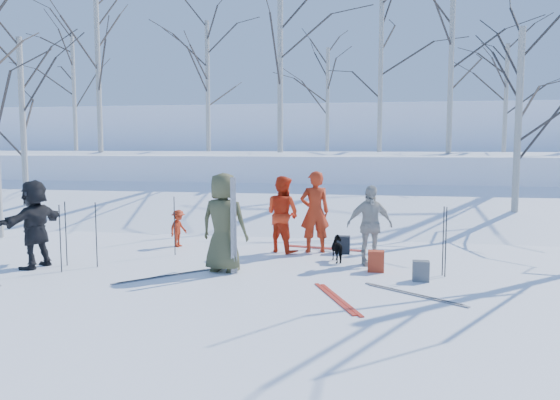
% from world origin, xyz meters
% --- Properties ---
extents(ground, '(120.00, 120.00, 0.00)m').
position_xyz_m(ground, '(0.00, 0.00, 0.00)').
color(ground, white).
rests_on(ground, ground).
extents(snow_ramp, '(70.00, 9.49, 4.12)m').
position_xyz_m(snow_ramp, '(0.00, 7.00, 0.15)').
color(snow_ramp, white).
rests_on(snow_ramp, ground).
extents(snow_plateau, '(70.00, 18.00, 2.20)m').
position_xyz_m(snow_plateau, '(0.00, 17.00, 1.00)').
color(snow_plateau, white).
rests_on(snow_plateau, ground).
extents(far_hill, '(90.00, 30.00, 6.00)m').
position_xyz_m(far_hill, '(0.00, 38.00, 2.00)').
color(far_hill, white).
rests_on(far_hill, ground).
extents(skier_olive_center, '(1.04, 0.76, 1.96)m').
position_xyz_m(skier_olive_center, '(-0.87, 0.08, 0.98)').
color(skier_olive_center, '#444529').
rests_on(skier_olive_center, ground).
extents(skier_red_north, '(0.80, 0.64, 1.90)m').
position_xyz_m(skier_red_north, '(0.67, 2.32, 0.95)').
color(skier_red_north, '#A8280F').
rests_on(skier_red_north, ground).
extents(skier_redor_behind, '(1.09, 1.02, 1.79)m').
position_xyz_m(skier_redor_behind, '(-0.08, 2.23, 0.89)').
color(skier_redor_behind, red).
rests_on(skier_redor_behind, ground).
extents(skier_red_seated, '(0.49, 0.66, 0.91)m').
position_xyz_m(skier_red_seated, '(-2.71, 2.40, 0.46)').
color(skier_red_seated, '#A8280F').
rests_on(skier_red_seated, ground).
extents(skier_cream_east, '(1.06, 0.70, 1.67)m').
position_xyz_m(skier_cream_east, '(1.96, 1.24, 0.84)').
color(skier_cream_east, beige).
rests_on(skier_cream_east, ground).
extents(skier_grey_west, '(0.83, 1.74, 1.81)m').
position_xyz_m(skier_grey_west, '(-4.76, -0.29, 0.90)').
color(skier_grey_west, black).
rests_on(skier_grey_west, ground).
extents(dog, '(0.53, 0.72, 0.55)m').
position_xyz_m(dog, '(1.32, 1.40, 0.28)').
color(dog, black).
rests_on(dog, ground).
extents(upright_ski_left, '(0.11, 0.17, 1.90)m').
position_xyz_m(upright_ski_left, '(-0.62, -0.19, 0.95)').
color(upright_ski_left, silver).
rests_on(upright_ski_left, ground).
extents(upright_ski_right, '(0.10, 0.23, 1.89)m').
position_xyz_m(upright_ski_right, '(-0.58, -0.15, 0.95)').
color(upright_ski_right, silver).
rests_on(upright_ski_right, ground).
extents(ski_pair_a, '(2.10, 2.10, 0.02)m').
position_xyz_m(ski_pair_a, '(-1.88, -0.59, 0.01)').
color(ski_pair_a, silver).
rests_on(ski_pair_a, ground).
extents(ski_pair_b, '(0.91, 1.97, 0.02)m').
position_xyz_m(ski_pair_b, '(0.87, 2.80, 0.01)').
color(ski_pair_b, red).
rests_on(ski_pair_b, ground).
extents(ski_pair_c, '(1.61, 2.05, 0.02)m').
position_xyz_m(ski_pair_c, '(1.50, -1.49, 0.01)').
color(ski_pair_c, red).
rests_on(ski_pair_c, ground).
extents(ski_pair_d, '(2.00, 2.09, 0.02)m').
position_xyz_m(ski_pair_d, '(2.75, -1.00, 0.01)').
color(ski_pair_d, silver).
rests_on(ski_pair_d, ground).
extents(ski_pole_a, '(0.02, 0.02, 1.34)m').
position_xyz_m(ski_pole_a, '(3.37, 0.51, 0.67)').
color(ski_pole_a, black).
rests_on(ski_pole_a, ground).
extents(ski_pole_b, '(0.02, 0.02, 1.34)m').
position_xyz_m(ski_pole_b, '(-2.43, 1.42, 0.67)').
color(ski_pole_b, black).
rests_on(ski_pole_b, ground).
extents(ski_pole_c, '(0.02, 0.02, 1.34)m').
position_xyz_m(ski_pole_c, '(0.57, 2.31, 0.67)').
color(ski_pole_c, black).
rests_on(ski_pole_c, ground).
extents(ski_pole_d, '(0.02, 0.02, 1.34)m').
position_xyz_m(ski_pole_d, '(-4.01, -0.58, 0.67)').
color(ski_pole_d, black).
rests_on(ski_pole_d, ground).
extents(ski_pole_e, '(0.02, 0.02, 1.34)m').
position_xyz_m(ski_pole_e, '(3.40, 0.40, 0.67)').
color(ski_pole_e, black).
rests_on(ski_pole_e, ground).
extents(ski_pole_f, '(0.02, 0.02, 1.34)m').
position_xyz_m(ski_pole_f, '(-4.24, -0.01, 0.67)').
color(ski_pole_f, black).
rests_on(ski_pole_f, ground).
extents(ski_pole_g, '(0.02, 0.02, 1.34)m').
position_xyz_m(ski_pole_g, '(-3.55, -0.04, 0.67)').
color(ski_pole_g, black).
rests_on(ski_pole_g, ground).
extents(backpack_red, '(0.32, 0.22, 0.42)m').
position_xyz_m(backpack_red, '(2.10, 0.59, 0.21)').
color(backpack_red, '#A42F19').
rests_on(backpack_red, ground).
extents(backpack_grey, '(0.30, 0.20, 0.38)m').
position_xyz_m(backpack_grey, '(2.93, -0.03, 0.19)').
color(backpack_grey, '#515457').
rests_on(backpack_grey, ground).
extents(backpack_dark, '(0.34, 0.24, 0.40)m').
position_xyz_m(backpack_dark, '(1.32, 2.33, 0.20)').
color(backpack_dark, black).
rests_on(backpack_dark, ground).
extents(birch_plateau_a, '(5.67, 5.67, 7.24)m').
position_xyz_m(birch_plateau_a, '(-9.56, 11.28, 5.82)').
color(birch_plateau_a, silver).
rests_on(birch_plateau_a, snow_plateau).
extents(birch_plateau_d, '(3.57, 3.57, 4.24)m').
position_xyz_m(birch_plateau_d, '(6.97, 12.85, 4.32)').
color(birch_plateau_d, silver).
rests_on(birch_plateau_d, snow_plateau).
extents(birch_plateau_e, '(3.94, 3.94, 4.78)m').
position_xyz_m(birch_plateau_e, '(-0.35, 15.59, 4.59)').
color(birch_plateau_e, silver).
rests_on(birch_plateau_e, snow_plateau).
extents(birch_plateau_f, '(5.21, 5.21, 6.58)m').
position_xyz_m(birch_plateau_f, '(4.66, 11.21, 5.49)').
color(birch_plateau_f, silver).
rests_on(birch_plateau_f, snow_plateau).
extents(birch_plateau_g, '(4.60, 4.60, 5.71)m').
position_xyz_m(birch_plateau_g, '(-12.69, 14.59, 5.06)').
color(birch_plateau_g, silver).
rests_on(birch_plateau_g, snow_plateau).
extents(birch_plateau_h, '(4.92, 4.92, 6.17)m').
position_xyz_m(birch_plateau_h, '(2.09, 12.56, 5.29)').
color(birch_plateau_h, silver).
rests_on(birch_plateau_h, snow_plateau).
extents(birch_plateau_i, '(4.57, 4.57, 5.67)m').
position_xyz_m(birch_plateau_i, '(-5.41, 13.19, 5.04)').
color(birch_plateau_i, silver).
rests_on(birch_plateau_i, snow_plateau).
extents(birch_plateau_j, '(5.62, 5.62, 7.17)m').
position_xyz_m(birch_plateau_j, '(-1.71, 10.79, 5.78)').
color(birch_plateau_j, silver).
rests_on(birch_plateau_j, snow_plateau).
extents(birch_edge_d, '(4.75, 4.75, 5.93)m').
position_xyz_m(birch_edge_d, '(-9.29, 5.83, 2.97)').
color(birch_edge_d, silver).
rests_on(birch_edge_d, ground).
extents(birch_edge_e, '(4.62, 4.62, 5.74)m').
position_xyz_m(birch_edge_e, '(5.93, 6.14, 2.87)').
color(birch_edge_e, silver).
rests_on(birch_edge_e, ground).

